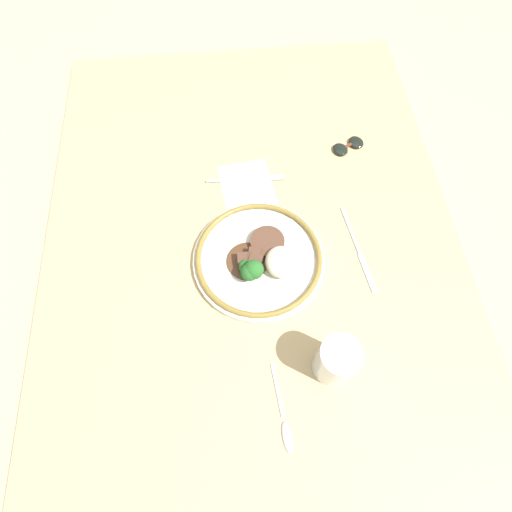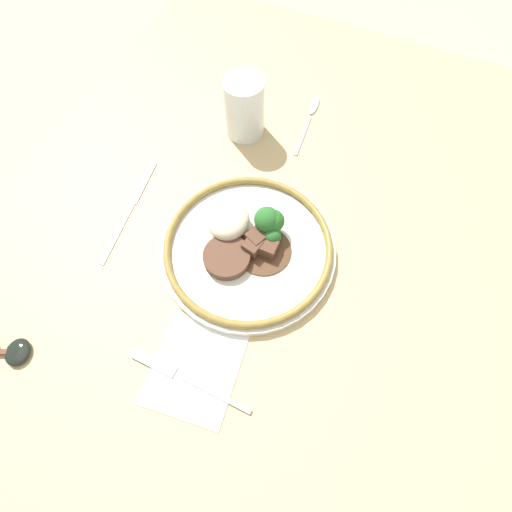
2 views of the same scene
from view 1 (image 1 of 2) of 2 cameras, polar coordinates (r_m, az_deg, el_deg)
The scene contains 9 objects.
ground_plane at distance 0.93m, azimuth -0.37°, elevation 0.08°, with size 8.00×8.00×0.00m, color tan.
dining_table at distance 0.91m, azimuth -0.37°, elevation 0.59°, with size 1.34×0.94×0.04m.
napkin at distance 0.98m, azimuth -1.14°, elevation 9.95°, with size 0.16×0.14×0.00m.
plate at distance 0.86m, azimuth 0.57°, elevation -0.43°, with size 0.29×0.29×0.07m.
juice_glass at distance 0.77m, azimuth 11.30°, elevation -14.52°, with size 0.07×0.07×0.11m.
fork at distance 0.99m, azimuth -0.44°, elevation 10.99°, with size 0.02×0.19×0.00m.
knife at distance 0.92m, azimuth 14.47°, elevation 0.66°, with size 0.22×0.04×0.00m.
spoon at distance 0.79m, azimuth 4.14°, elevation -22.96°, with size 0.16×0.03×0.01m.
sunglasses at distance 1.08m, azimuth 13.05°, elevation 15.08°, with size 0.07×0.09×0.01m.
Camera 1 is at (0.41, -0.03, 0.83)m, focal length 28.00 mm.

